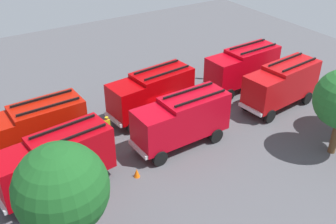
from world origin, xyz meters
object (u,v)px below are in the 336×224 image
object	(u,v)px
fire_truck_3	(282,84)
fire_truck_5	(56,160)
traffic_cone_1	(182,89)
tree_3	(61,190)
traffic_cone_0	(137,173)
fire_truck_0	(243,66)
fire_truck_2	(34,128)
firefighter_1	(107,126)
fire_truck_1	(152,92)
firefighter_0	(207,70)
fire_truck_4	(182,119)

from	to	relation	value
fire_truck_3	fire_truck_5	bearing A→B (deg)	-5.21
fire_truck_3	traffic_cone_1	distance (m)	8.78
tree_3	traffic_cone_0	world-z (taller)	tree_3
fire_truck_0	fire_truck_3	distance (m)	4.40
fire_truck_2	fire_truck_3	size ratio (longest dim) A/B	0.98
fire_truck_3	firefighter_1	distance (m)	14.77
fire_truck_1	firefighter_0	size ratio (longest dim) A/B	4.23
traffic_cone_1	tree_3	bearing A→B (deg)	39.67
traffic_cone_0	traffic_cone_1	distance (m)	12.36
fire_truck_0	firefighter_1	world-z (taller)	fire_truck_0
fire_truck_3	fire_truck_4	size ratio (longest dim) A/B	1.02
firefighter_1	tree_3	bearing A→B (deg)	138.89
fire_truck_0	fire_truck_1	bearing A→B (deg)	-2.92
fire_truck_5	firefighter_0	world-z (taller)	fire_truck_5
firefighter_1	traffic_cone_1	bearing A→B (deg)	-78.66
fire_truck_4	fire_truck_3	bearing A→B (deg)	179.81
firefighter_0	traffic_cone_1	xyz separation A→B (m)	(3.52, 0.97, -0.70)
fire_truck_3	firefighter_1	world-z (taller)	fire_truck_3
fire_truck_3	traffic_cone_0	distance (m)	14.91
fire_truck_4	fire_truck_5	distance (m)	9.13
traffic_cone_0	fire_truck_4	bearing A→B (deg)	-160.96
tree_3	fire_truck_1	bearing A→B (deg)	-135.90
fire_truck_0	fire_truck_1	distance (m)	9.54
traffic_cone_1	firefighter_1	bearing A→B (deg)	18.95
fire_truck_3	traffic_cone_1	size ratio (longest dim) A/B	13.05
firefighter_0	tree_3	xyz separation A→B (m)	(18.43, 13.34, 3.64)
fire_truck_1	fire_truck_0	bearing A→B (deg)	174.08
fire_truck_4	traffic_cone_1	world-z (taller)	fire_truck_4
firefighter_0	tree_3	size ratio (longest dim) A/B	0.25
fire_truck_5	fire_truck_3	bearing A→B (deg)	174.43
fire_truck_3	fire_truck_5	distance (m)	19.28
fire_truck_0	tree_3	world-z (taller)	tree_3
fire_truck_1	traffic_cone_0	size ratio (longest dim) A/B	12.33
fire_truck_4	fire_truck_5	world-z (taller)	same
fire_truck_4	traffic_cone_0	size ratio (longest dim) A/B	12.10
firefighter_0	traffic_cone_1	bearing A→B (deg)	-44.39
fire_truck_0	fire_truck_5	xyz separation A→B (m)	(18.89, 4.61, 0.00)
fire_truck_1	traffic_cone_1	bearing A→B (deg)	-159.79
fire_truck_3	firefighter_0	distance (m)	7.85
fire_truck_4	firefighter_0	distance (m)	11.27
fire_truck_5	fire_truck_1	bearing A→B (deg)	-159.97
fire_truck_5	traffic_cone_0	size ratio (longest dim) A/B	12.35
fire_truck_4	firefighter_1	xyz separation A→B (m)	(4.14, -3.81, -1.23)
fire_truck_5	firefighter_0	xyz separation A→B (m)	(-17.22, -7.72, -1.17)
fire_truck_5	traffic_cone_1	bearing A→B (deg)	-160.03
fire_truck_2	traffic_cone_0	world-z (taller)	fire_truck_2
firefighter_1	traffic_cone_1	size ratio (longest dim) A/B	2.90
firefighter_0	tree_3	world-z (taller)	tree_3
traffic_cone_0	fire_truck_1	bearing A→B (deg)	-127.30
traffic_cone_0	tree_3	bearing A→B (deg)	34.56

